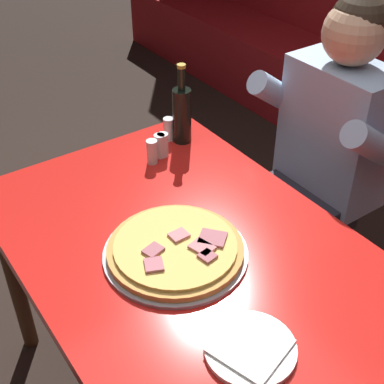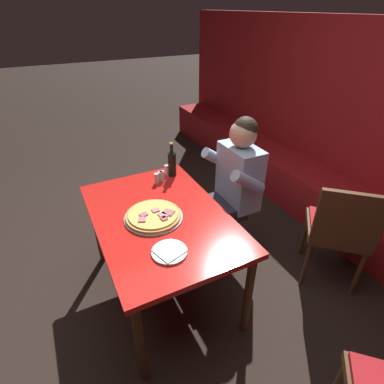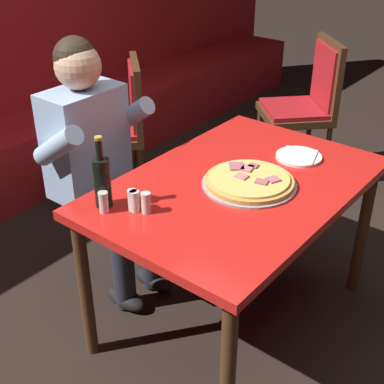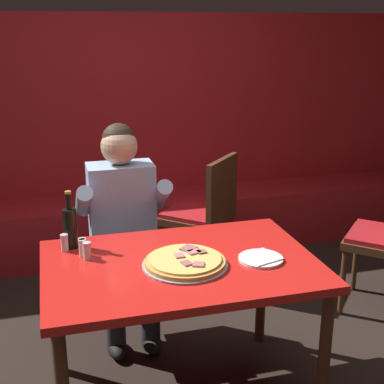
{
  "view_description": "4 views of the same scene",
  "coord_description": "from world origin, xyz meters",
  "views": [
    {
      "loc": [
        0.91,
        -0.62,
        1.75
      ],
      "look_at": [
        -0.15,
        0.12,
        0.79
      ],
      "focal_mm": 50.0,
      "sensor_mm": 36.0,
      "label": 1
    },
    {
      "loc": [
        1.57,
        -0.54,
        1.97
      ],
      "look_at": [
        -0.13,
        0.31,
        0.78
      ],
      "focal_mm": 28.0,
      "sensor_mm": 36.0,
      "label": 2
    },
    {
      "loc": [
        -1.66,
        -1.08,
        1.83
      ],
      "look_at": [
        -0.19,
        0.1,
        0.75
      ],
      "focal_mm": 50.0,
      "sensor_mm": 36.0,
      "label": 3
    },
    {
      "loc": [
        -0.55,
        -2.21,
        1.81
      ],
      "look_at": [
        0.15,
        0.33,
        0.98
      ],
      "focal_mm": 50.0,
      "sensor_mm": 36.0,
      "label": 4
    }
  ],
  "objects": [
    {
      "name": "booth_bench",
      "position": [
        0.0,
        1.86,
        0.23
      ],
      "size": [
        6.46,
        0.48,
        0.46
      ],
      "primitive_type": "cube",
      "color": "#A3191E",
      "rests_on": "ground_plane"
    },
    {
      "name": "shaker_parmesan",
      "position": [
        -0.43,
        0.19,
        0.79
      ],
      "size": [
        0.04,
        0.04,
        0.09
      ],
      "color": "silver",
      "rests_on": "main_dining_table"
    },
    {
      "name": "pizza",
      "position": [
        0.01,
        -0.05,
        0.77
      ],
      "size": [
        0.4,
        0.4,
        0.05
      ],
      "color": "#9E9EA3",
      "rests_on": "main_dining_table"
    },
    {
      "name": "shaker_black_pepper",
      "position": [
        -0.42,
        0.14,
        0.79
      ],
      "size": [
        0.04,
        0.04,
        0.09
      ],
      "color": "silver",
      "rests_on": "main_dining_table"
    },
    {
      "name": "dining_chair_near_right",
      "position": [
        0.5,
        1.25,
        0.55
      ],
      "size": [
        0.62,
        0.62,
        0.93
      ],
      "color": "#4C2D19",
      "rests_on": "ground_plane"
    },
    {
      "name": "shaker_red_pepper_flakes",
      "position": [
        -0.43,
        0.18,
        0.79
      ],
      "size": [
        0.04,
        0.04,
        0.09
      ],
      "color": "silver",
      "rests_on": "main_dining_table"
    },
    {
      "name": "diner_seated_blue_shirt",
      "position": [
        -0.17,
        0.68,
        0.71
      ],
      "size": [
        0.53,
        0.53,
        1.27
      ],
      "color": "black",
      "rests_on": "ground_plane"
    },
    {
      "name": "main_dining_table",
      "position": [
        0.0,
        0.0,
        0.67
      ],
      "size": [
        1.27,
        0.86,
        0.75
      ],
      "color": "#4C2D19",
      "rests_on": "ground_plane"
    },
    {
      "name": "shaker_oregano",
      "position": [
        -0.51,
        0.27,
        0.79
      ],
      "size": [
        0.04,
        0.04,
        0.09
      ],
      "color": "silver",
      "rests_on": "main_dining_table"
    },
    {
      "name": "booth_wall_panel",
      "position": [
        0.0,
        2.18,
        0.95
      ],
      "size": [
        6.8,
        0.16,
        1.9
      ],
      "primitive_type": "cube",
      "color": "#A3191E",
      "rests_on": "ground_plane"
    },
    {
      "name": "plate_white_paper",
      "position": [
        0.37,
        -0.08,
        0.76
      ],
      "size": [
        0.21,
        0.21,
        0.02
      ],
      "color": "white",
      "rests_on": "main_dining_table"
    },
    {
      "name": "beer_bottle",
      "position": [
        -0.48,
        0.3,
        0.86
      ],
      "size": [
        0.07,
        0.07,
        0.29
      ],
      "color": "black",
      "rests_on": "main_dining_table"
    }
  ]
}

